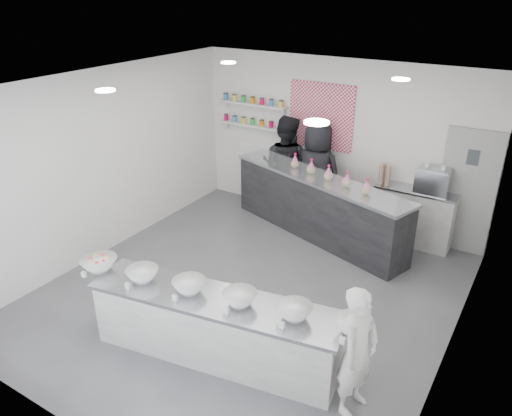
{
  "coord_description": "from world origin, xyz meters",
  "views": [
    {
      "loc": [
        3.32,
        -5.17,
        4.19
      ],
      "look_at": [
        -0.13,
        0.4,
        1.18
      ],
      "focal_mm": 35.0,
      "sensor_mm": 36.0,
      "label": 1
    }
  ],
  "objects": [
    {
      "name": "floor",
      "position": [
        0.0,
        0.0,
        0.0
      ],
      "size": [
        6.0,
        6.0,
        0.0
      ],
      "primitive_type": "plane",
      "color": "#515156",
      "rests_on": "ground"
    },
    {
      "name": "ceiling",
      "position": [
        0.0,
        0.0,
        3.0
      ],
      "size": [
        6.0,
        6.0,
        0.0
      ],
      "primitive_type": "plane",
      "rotation": [
        3.14,
        0.0,
        0.0
      ],
      "color": "white",
      "rests_on": "floor"
    },
    {
      "name": "back_wall",
      "position": [
        0.0,
        3.0,
        1.5
      ],
      "size": [
        5.5,
        0.0,
        5.5
      ],
      "primitive_type": "plane",
      "rotation": [
        1.57,
        0.0,
        0.0
      ],
      "color": "white",
      "rests_on": "floor"
    },
    {
      "name": "left_wall",
      "position": [
        -2.75,
        0.0,
        1.5
      ],
      "size": [
        0.0,
        6.0,
        6.0
      ],
      "primitive_type": "plane",
      "rotation": [
        1.57,
        0.0,
        1.57
      ],
      "color": "white",
      "rests_on": "floor"
    },
    {
      "name": "right_wall",
      "position": [
        2.75,
        0.0,
        1.5
      ],
      "size": [
        0.0,
        6.0,
        6.0
      ],
      "primitive_type": "plane",
      "rotation": [
        1.57,
        0.0,
        -1.57
      ],
      "color": "white",
      "rests_on": "floor"
    },
    {
      "name": "back_door",
      "position": [
        2.3,
        2.97,
        1.05
      ],
      "size": [
        0.88,
        0.04,
        2.1
      ],
      "primitive_type": "cube",
      "color": "#999996",
      "rests_on": "floor"
    },
    {
      "name": "pattern_panel",
      "position": [
        -0.35,
        2.98,
        1.95
      ],
      "size": [
        1.25,
        0.03,
        1.2
      ],
      "primitive_type": "cube",
      "color": "#D5073C",
      "rests_on": "back_wall"
    },
    {
      "name": "jar_shelf_lower",
      "position": [
        -1.75,
        2.9,
        1.6
      ],
      "size": [
        1.45,
        0.22,
        0.04
      ],
      "primitive_type": "cube",
      "color": "silver",
      "rests_on": "back_wall"
    },
    {
      "name": "jar_shelf_upper",
      "position": [
        -1.75,
        2.9,
        2.02
      ],
      "size": [
        1.45,
        0.22,
        0.04
      ],
      "primitive_type": "cube",
      "color": "silver",
      "rests_on": "back_wall"
    },
    {
      "name": "preserve_jars",
      "position": [
        -1.75,
        2.88,
        1.88
      ],
      "size": [
        1.45,
        0.1,
        0.56
      ],
      "primitive_type": null,
      "color": "#DB064A",
      "rests_on": "jar_shelf_lower"
    },
    {
      "name": "downlight_0",
      "position": [
        -1.4,
        -1.0,
        2.98
      ],
      "size": [
        0.24,
        0.24,
        0.02
      ],
      "primitive_type": "cylinder",
      "color": "white",
      "rests_on": "ceiling"
    },
    {
      "name": "downlight_1",
      "position": [
        1.4,
        -1.0,
        2.98
      ],
      "size": [
        0.24,
        0.24,
        0.02
      ],
      "primitive_type": "cylinder",
      "color": "white",
      "rests_on": "ceiling"
    },
    {
      "name": "downlight_2",
      "position": [
        -1.4,
        1.6,
        2.98
      ],
      "size": [
        0.24,
        0.24,
        0.02
      ],
      "primitive_type": "cylinder",
      "color": "white",
      "rests_on": "ceiling"
    },
    {
      "name": "downlight_3",
      "position": [
        1.4,
        1.6,
        2.98
      ],
      "size": [
        0.24,
        0.24,
        0.02
      ],
      "primitive_type": "cylinder",
      "color": "white",
      "rests_on": "ceiling"
    },
    {
      "name": "prep_counter",
      "position": [
        0.38,
        -1.35,
        0.42
      ],
      "size": [
        3.15,
        1.19,
        0.84
      ],
      "primitive_type": "cube",
      "rotation": [
        0.0,
        0.0,
        0.16
      ],
      "color": "#A2A29E",
      "rests_on": "floor"
    },
    {
      "name": "back_bar",
      "position": [
        0.04,
        2.18,
        0.56
      ],
      "size": [
        3.63,
        1.74,
        1.12
      ],
      "primitive_type": "cube",
      "rotation": [
        0.0,
        0.0,
        -0.31
      ],
      "color": "black",
      "rests_on": "floor"
    },
    {
      "name": "sneeze_guard",
      "position": [
        -0.06,
        1.88,
        1.27
      ],
      "size": [
        3.38,
        1.11,
        0.3
      ],
      "primitive_type": "cube",
      "rotation": [
        0.0,
        0.0,
        -0.31
      ],
      "color": "white",
      "rests_on": "back_bar"
    },
    {
      "name": "espresso_ledge",
      "position": [
        1.55,
        2.78,
        0.5
      ],
      "size": [
        1.35,
        0.43,
        1.0
      ],
      "primitive_type": "cube",
      "color": "#A2A29E",
      "rests_on": "floor"
    },
    {
      "name": "espresso_machine",
      "position": [
        1.79,
        2.78,
        1.2
      ],
      "size": [
        0.53,
        0.37,
        0.41
      ],
      "primitive_type": "cube",
      "color": "#93969E",
      "rests_on": "espresso_ledge"
    },
    {
      "name": "cup_stacks",
      "position": [
        1.0,
        2.78,
        1.17
      ],
      "size": [
        0.24,
        0.24,
        0.34
      ],
      "primitive_type": null,
      "color": "#9A7F66",
      "rests_on": "espresso_ledge"
    },
    {
      "name": "prep_bowls",
      "position": [
        0.38,
        -1.35,
        0.92
      ],
      "size": [
        3.69,
        1.09,
        0.16
      ],
      "primitive_type": null,
      "rotation": [
        0.0,
        0.0,
        0.16
      ],
      "color": "white",
      "rests_on": "prep_counter"
    },
    {
      "name": "label_cards",
      "position": [
        0.29,
        -1.86,
        0.87
      ],
      "size": [
        3.31,
        0.04,
        0.07
      ],
      "primitive_type": null,
      "color": "white",
      "rests_on": "prep_counter"
    },
    {
      "name": "cookie_bags",
      "position": [
        0.04,
        2.18,
        1.25
      ],
      "size": [
        2.1,
        0.81,
        0.27
      ],
      "primitive_type": null,
      "rotation": [
        0.0,
        0.0,
        -0.31
      ],
      "color": "#D05E8D",
      "rests_on": "back_bar"
    },
    {
      "name": "woman_prep",
      "position": [
        2.09,
        -1.22,
        0.74
      ],
      "size": [
        0.44,
        0.59,
        1.48
      ],
      "primitive_type": "imported",
      "rotation": [
        0.0,
        0.0,
        1.41
      ],
      "color": "white",
      "rests_on": "floor"
    },
    {
      "name": "staff_left",
      "position": [
        -0.85,
        2.6,
        0.99
      ],
      "size": [
        1.01,
        0.81,
        1.98
      ],
      "primitive_type": "imported",
      "rotation": [
        0.0,
        0.0,
        3.2
      ],
      "color": "black",
      "rests_on": "floor"
    },
    {
      "name": "staff_right",
      "position": [
        -0.21,
        2.6,
        0.98
      ],
      "size": [
        0.97,
        0.63,
        1.96
      ],
      "primitive_type": "imported",
      "rotation": [
        0.0,
        0.0,
        3.15
      ],
      "color": "black",
      "rests_on": "floor"
    }
  ]
}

